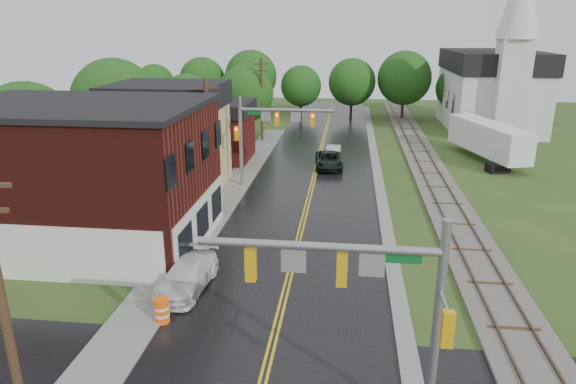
% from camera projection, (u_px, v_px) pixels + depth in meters
% --- Properties ---
extents(main_road, '(10.00, 90.00, 0.02)m').
position_uv_depth(main_road, '(314.00, 178.00, 43.57)').
color(main_road, black).
rests_on(main_road, ground).
extents(curb_right, '(0.80, 70.00, 0.12)m').
position_uv_depth(curb_right, '(376.00, 165.00, 47.68)').
color(curb_right, gray).
rests_on(curb_right, ground).
extents(sidewalk_left, '(2.40, 50.00, 0.12)m').
position_uv_depth(sidewalk_left, '(229.00, 193.00, 39.55)').
color(sidewalk_left, gray).
rests_on(sidewalk_left, ground).
extents(brick_building, '(14.30, 10.30, 8.30)m').
position_uv_depth(brick_building, '(81.00, 175.00, 29.53)').
color(brick_building, '#45130E').
rests_on(brick_building, ground).
extents(yellow_house, '(8.00, 7.00, 6.40)m').
position_uv_depth(yellow_house, '(171.00, 148.00, 40.04)').
color(yellow_house, tan).
rests_on(yellow_house, ground).
extents(darkred_building, '(7.00, 6.00, 4.40)m').
position_uv_depth(darkred_building, '(213.00, 137.00, 48.73)').
color(darkred_building, '#3F0F0C').
rests_on(darkred_building, ground).
extents(church, '(10.40, 18.40, 20.00)m').
position_uv_depth(church, '(494.00, 82.00, 61.91)').
color(church, silver).
rests_on(church, ground).
extents(railroad, '(3.20, 80.00, 0.30)m').
position_uv_depth(railroad, '(426.00, 165.00, 47.13)').
color(railroad, '#59544C').
rests_on(railroad, ground).
extents(traffic_signal_near, '(7.34, 0.30, 7.20)m').
position_uv_depth(traffic_signal_near, '(367.00, 287.00, 15.20)').
color(traffic_signal_near, gray).
rests_on(traffic_signal_near, ground).
extents(traffic_signal_far, '(7.34, 0.43, 7.20)m').
position_uv_depth(traffic_signal_far, '(267.00, 126.00, 39.58)').
color(traffic_signal_far, gray).
rests_on(traffic_signal_far, ground).
extents(utility_pole_a, '(1.80, 0.28, 9.00)m').
position_uv_depth(utility_pole_a, '(3.00, 308.00, 14.55)').
color(utility_pole_a, '#382616').
rests_on(utility_pole_a, ground).
extents(utility_pole_b, '(1.80, 0.28, 9.00)m').
position_uv_depth(utility_pole_b, '(208.00, 142.00, 35.32)').
color(utility_pole_b, '#382616').
rests_on(utility_pole_b, ground).
extents(utility_pole_c, '(1.80, 0.28, 9.00)m').
position_uv_depth(utility_pole_c, '(262.00, 98.00, 56.09)').
color(utility_pole_c, '#382616').
rests_on(utility_pole_c, ground).
extents(tree_left_a, '(6.80, 6.80, 8.67)m').
position_uv_depth(tree_left_a, '(30.00, 132.00, 36.57)').
color(tree_left_a, black).
rests_on(tree_left_a, ground).
extents(tree_left_b, '(7.60, 7.60, 9.69)m').
position_uv_depth(tree_left_b, '(116.00, 104.00, 45.60)').
color(tree_left_b, black).
rests_on(tree_left_b, ground).
extents(tree_left_c, '(6.00, 6.00, 7.65)m').
position_uv_depth(tree_left_c, '(188.00, 105.00, 53.07)').
color(tree_left_c, black).
rests_on(tree_left_c, ground).
extents(tree_left_e, '(6.40, 6.40, 8.16)m').
position_uv_depth(tree_left_e, '(247.00, 95.00, 58.08)').
color(tree_left_e, black).
rests_on(tree_left_e, ground).
extents(suv_dark, '(2.78, 5.30, 1.42)m').
position_uv_depth(suv_dark, '(329.00, 160.00, 46.43)').
color(suv_dark, black).
rests_on(suv_dark, ground).
extents(sedan_silver, '(1.45, 3.89, 1.27)m').
position_uv_depth(sedan_silver, '(333.00, 153.00, 49.51)').
color(sedan_silver, '#B1B1B6').
rests_on(sedan_silver, ground).
extents(pickup_white, '(2.39, 5.04, 1.42)m').
position_uv_depth(pickup_white, '(187.00, 276.00, 25.01)').
color(pickup_white, white).
rests_on(pickup_white, ground).
extents(semi_trailer, '(5.46, 11.42, 3.60)m').
position_uv_depth(semi_trailer, '(488.00, 139.00, 48.44)').
color(semi_trailer, black).
rests_on(semi_trailer, ground).
extents(construction_barrel, '(0.67, 0.67, 1.14)m').
position_uv_depth(construction_barrel, '(162.00, 311.00, 22.24)').
color(construction_barrel, '#FF600B').
rests_on(construction_barrel, ground).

